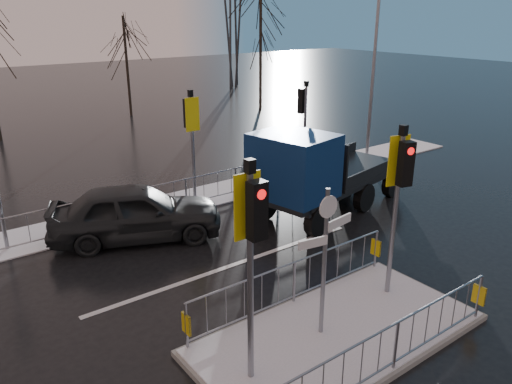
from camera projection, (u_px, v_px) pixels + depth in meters
ground at (338, 337)px, 10.14m from camera, size 120.00×120.00×0.00m
snow_verge at (152, 209)px, 16.61m from camera, size 30.00×2.00×0.04m
lane_markings at (350, 345)px, 9.89m from camera, size 8.00×11.38×0.01m
traffic_island at (338, 321)px, 10.01m from camera, size 6.00×3.04×4.15m
far_kerb_fixtures at (165, 183)px, 16.05m from camera, size 18.00×0.65×3.83m
car_far_lane at (136, 212)px, 14.26m from camera, size 5.21×3.71×1.65m
flatbed_truck at (311, 172)px, 15.50m from camera, size 6.54×3.41×2.89m
tree_far_b at (125, 47)px, 30.15m from camera, size 3.25×3.25×6.14m
tree_far_c at (261, 29)px, 32.06m from camera, size 4.00×4.00×7.55m
street_lamp_right at (376, 58)px, 20.99m from camera, size 1.25×0.18×8.00m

